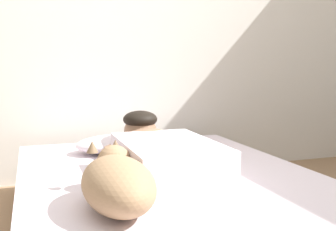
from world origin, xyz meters
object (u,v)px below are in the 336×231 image
at_px(dog, 117,181).
at_px(coffee_cup, 185,145).
at_px(bed, 168,203).
at_px(pillow, 118,144).
at_px(person_lying, 159,151).
at_px(cell_phone, 139,175).

height_order(dog, coffee_cup, dog).
bearing_deg(dog, bed, 50.34).
xyz_separation_m(pillow, dog, (-0.21, -0.95, 0.05)).
distance_m(bed, person_lying, 0.27).
bearing_deg(bed, cell_phone, -175.21).
relative_size(bed, pillow, 3.69).
relative_size(person_lying, dog, 1.60).
xyz_separation_m(pillow, person_lying, (0.10, -0.50, 0.05)).
relative_size(pillow, person_lying, 0.57).
relative_size(coffee_cup, cell_phone, 0.89).
bearing_deg(pillow, person_lying, -78.55).
bearing_deg(person_lying, cell_phone, -155.45).
xyz_separation_m(bed, coffee_cup, (0.27, 0.46, 0.20)).
bearing_deg(cell_phone, bed, 4.79).
height_order(coffee_cup, cell_phone, coffee_cup).
relative_size(person_lying, cell_phone, 6.57).
height_order(person_lying, coffee_cup, person_lying).
bearing_deg(cell_phone, coffee_cup, 48.52).
height_order(bed, cell_phone, cell_phone).
bearing_deg(bed, dog, -129.66).
xyz_separation_m(person_lying, dog, (-0.31, -0.45, -0.00)).
xyz_separation_m(dog, coffee_cup, (0.61, 0.87, -0.07)).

